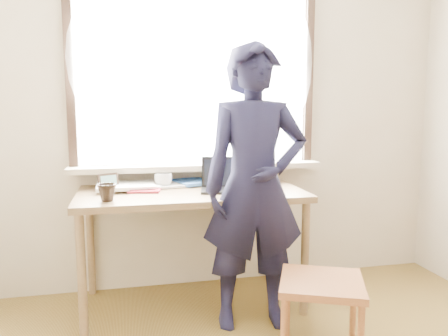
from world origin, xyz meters
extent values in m
cube|color=beige|center=(0.00, 2.00, 1.30)|extent=(3.50, 0.02, 2.60)
cube|color=white|center=(-0.20, 1.99, 1.60)|extent=(1.70, 0.01, 1.30)
cube|color=black|center=(-0.20, 1.97, 0.92)|extent=(1.82, 0.06, 0.06)
cube|color=black|center=(-1.08, 1.97, 1.60)|extent=(0.06, 0.06, 1.30)
cube|color=black|center=(0.68, 1.97, 1.60)|extent=(0.06, 0.06, 1.30)
cube|color=beige|center=(-0.20, 1.90, 0.93)|extent=(1.85, 0.20, 0.04)
cube|color=white|center=(-0.20, 1.91, 1.70)|extent=(1.95, 0.02, 1.65)
cube|color=brown|center=(-0.29, 1.63, 0.78)|extent=(1.50, 0.75, 0.04)
cylinder|color=brown|center=(-0.99, 1.31, 0.38)|extent=(0.05, 0.05, 0.76)
cylinder|color=brown|center=(-0.99, 1.95, 0.38)|extent=(0.05, 0.05, 0.76)
cylinder|color=brown|center=(0.41, 1.31, 0.38)|extent=(0.05, 0.05, 0.76)
cylinder|color=brown|center=(0.41, 1.95, 0.38)|extent=(0.05, 0.05, 0.76)
cube|color=black|center=(-0.07, 1.55, 0.81)|extent=(0.36, 0.29, 0.02)
cube|color=black|center=(-0.05, 1.66, 0.92)|extent=(0.33, 0.13, 0.21)
cube|color=black|center=(-0.05, 1.66, 0.92)|extent=(0.29, 0.11, 0.17)
cube|color=black|center=(-0.08, 1.54, 0.82)|extent=(0.30, 0.19, 0.00)
imported|color=white|center=(-0.47, 1.80, 0.86)|extent=(0.17, 0.17, 0.10)
imported|color=black|center=(-0.83, 1.41, 0.86)|extent=(0.15, 0.15, 0.10)
ellipsoid|color=black|center=(0.22, 1.53, 0.82)|extent=(0.09, 0.06, 0.03)
cube|color=gold|center=(-0.59, 1.71, 0.81)|extent=(0.30, 0.29, 0.02)
cube|color=#305D9E|center=(-0.40, 1.90, 0.81)|extent=(0.32, 0.34, 0.00)
cube|color=white|center=(-0.36, 1.89, 0.82)|extent=(0.26, 0.29, 0.01)
cube|color=white|center=(-0.59, 1.82, 0.83)|extent=(0.25, 0.31, 0.01)
cube|color=white|center=(-0.29, 1.81, 0.83)|extent=(0.26, 0.28, 0.01)
cube|color=white|center=(-0.61, 1.81, 0.83)|extent=(0.22, 0.31, 0.01)
imported|color=white|center=(-0.70, 1.88, 0.82)|extent=(0.21, 0.27, 0.02)
imported|color=white|center=(0.06, 1.88, 0.81)|extent=(0.22, 0.26, 0.02)
cube|color=black|center=(-0.84, 1.73, 0.86)|extent=(0.13, 0.08, 0.11)
cube|color=#326F31|center=(-0.84, 1.73, 0.86)|extent=(0.10, 0.05, 0.08)
cube|color=#945830|center=(0.29, 0.81, 0.43)|extent=(0.57, 0.56, 0.04)
cylinder|color=#945830|center=(0.05, 0.73, 0.20)|extent=(0.04, 0.04, 0.41)
cylinder|color=#945830|center=(0.19, 1.05, 0.20)|extent=(0.04, 0.04, 0.41)
cylinder|color=#945830|center=(0.54, 0.90, 0.20)|extent=(0.04, 0.04, 0.41)
imported|color=black|center=(0.05, 1.28, 0.88)|extent=(0.67, 0.47, 1.76)
camera|label=1|loc=(-0.70, -1.26, 1.37)|focal=35.00mm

